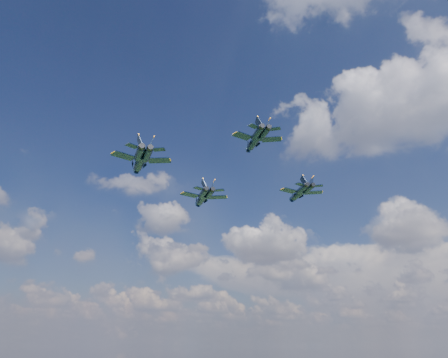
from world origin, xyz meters
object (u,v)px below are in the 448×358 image
jet_left (140,162)px  jet_right (298,194)px  jet_lead (202,199)px  jet_slot (254,142)px

jet_left → jet_right: jet_left is taller
jet_lead → jet_right: 28.85m
jet_right → jet_slot: size_ratio=1.08×
jet_lead → jet_right: (28.15, 5.68, -2.72)m
jet_left → jet_lead: bearing=43.5°
jet_lead → jet_left: (4.14, -28.94, 0.51)m
jet_lead → jet_slot: jet_lead is taller
jet_left → jet_right: size_ratio=1.25×
jet_right → jet_slot: 29.43m
jet_lead → jet_right: size_ratio=1.21×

